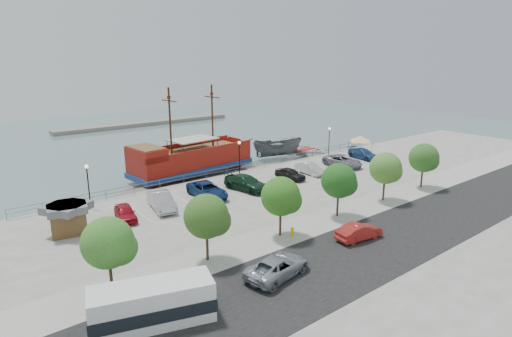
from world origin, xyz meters
TOP-DOWN VIEW (x-y plane):
  - ground at (0.00, 0.00)m, footprint 160.00×160.00m
  - land_slab at (0.00, -21.00)m, footprint 100.00×58.00m
  - street at (0.00, -16.00)m, footprint 100.00×8.00m
  - sidewalk at (0.00, -10.00)m, footprint 100.00×4.00m
  - seawall_railing at (0.00, 7.80)m, footprint 50.00×0.06m
  - far_shore at (10.00, 55.00)m, footprint 40.00×3.00m
  - pirate_ship at (-1.27, 13.48)m, footprint 19.34×7.03m
  - patrol_boat at (11.99, 13.15)m, footprint 7.87×6.06m
  - speedboat at (16.22, 11.64)m, footprint 6.29×8.32m
  - dock_west at (-13.86, 9.20)m, footprint 7.99×4.45m
  - dock_mid at (7.37, 9.20)m, footprint 7.59×3.93m
  - dock_east at (14.70, 9.20)m, footprint 6.39×2.59m
  - shed at (-21.37, 1.47)m, footprint 3.59×3.59m
  - canopy_tent at (20.55, 4.46)m, footprint 4.05×4.05m
  - street_van at (-12.55, -14.84)m, footprint 5.38×3.20m
  - street_sedan at (-3.55, -14.49)m, footprint 4.19×1.93m
  - shuttle_bus at (-21.35, -14.50)m, footprint 7.14×4.29m
  - fire_hydrant at (-7.39, -10.80)m, footprint 0.29×0.29m
  - lamp_post_left at (-18.00, 6.50)m, footprint 0.36×0.36m
  - lamp_post_mid at (0.00, 6.50)m, footprint 0.36×0.36m
  - lamp_post_right at (16.00, 6.50)m, footprint 0.36×0.36m
  - tree_a at (-21.85, -10.07)m, footprint 3.30×3.20m
  - tree_b at (-14.85, -10.07)m, footprint 3.30×3.20m
  - tree_c at (-7.85, -10.07)m, footprint 3.30×3.20m
  - tree_d at (-0.85, -10.07)m, footprint 3.30×3.20m
  - tree_e at (6.15, -10.07)m, footprint 3.30×3.20m
  - tree_f at (13.15, -10.07)m, footprint 3.30×3.20m
  - parked_car_a at (-16.58, 1.23)m, footprint 2.33×4.18m
  - parked_car_b at (-12.80, 1.69)m, footprint 2.69×5.28m
  - parked_car_c at (-7.48, 1.97)m, footprint 3.03×5.79m
  - parked_car_d at (-2.83, 1.38)m, footprint 3.26×5.91m
  - parked_car_e at (3.75, 1.44)m, footprint 1.99×4.12m
  - parked_car_f at (7.22, 1.62)m, footprint 1.59×4.24m
  - parked_car_g at (13.19, 1.50)m, footprint 2.81×5.57m
  - parked_car_h at (18.86, 2.50)m, footprint 2.46×5.09m

SIDE VIEW (x-z plane):
  - ground at x=0.00m, z-range -1.00..-1.00m
  - dock_east at x=14.70m, z-range -1.00..-0.65m
  - dock_mid at x=7.37m, z-range -1.00..-0.58m
  - dock_west at x=-13.86m, z-range -1.00..-0.56m
  - land_slab at x=0.00m, z-range -1.20..0.00m
  - far_shore at x=10.00m, z-range -1.00..-0.20m
  - speedboat at x=16.22m, z-range -1.00..0.62m
  - street at x=0.00m, z-range -0.01..0.03m
  - sidewalk at x=0.00m, z-range -0.01..0.04m
  - patrol_boat at x=11.99m, z-range -1.00..1.88m
  - fire_hydrant at x=-7.39m, z-range 0.04..0.87m
  - seawall_railing at x=0.00m, z-range 0.03..1.03m
  - street_sedan at x=-3.55m, z-range 0.00..1.33m
  - parked_car_a at x=-16.58m, z-range 0.00..1.34m
  - parked_car_e at x=3.75m, z-range 0.00..1.35m
  - parked_car_f at x=7.22m, z-range 0.00..1.38m
  - street_van at x=-12.55m, z-range 0.00..1.40m
  - parked_car_h at x=18.86m, z-range 0.00..1.43m
  - parked_car_g at x=13.19m, z-range 0.00..1.51m
  - parked_car_c at x=-7.48m, z-range 0.00..1.56m
  - parked_car_d at x=-2.83m, z-range 0.00..1.62m
  - parked_car_b at x=-12.80m, z-range 0.00..1.66m
  - pirate_ship at x=-1.27m, z-range -5.01..7.05m
  - shuttle_bus at x=-21.35m, z-range -0.04..2.34m
  - shed at x=-21.37m, z-range 0.08..2.58m
  - canopy_tent at x=20.55m, z-range 1.20..4.45m
  - lamp_post_left at x=-18.00m, z-range 0.80..5.08m
  - lamp_post_mid at x=0.00m, z-range 0.80..5.08m
  - lamp_post_right at x=16.00m, z-range 0.80..5.08m
  - tree_a at x=-21.85m, z-range 0.80..5.80m
  - tree_b at x=-14.85m, z-range 0.80..5.80m
  - tree_c at x=-7.85m, z-range 0.80..5.80m
  - tree_d at x=-0.85m, z-range 0.80..5.80m
  - tree_e at x=6.15m, z-range 0.80..5.80m
  - tree_f at x=13.15m, z-range 0.80..5.80m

